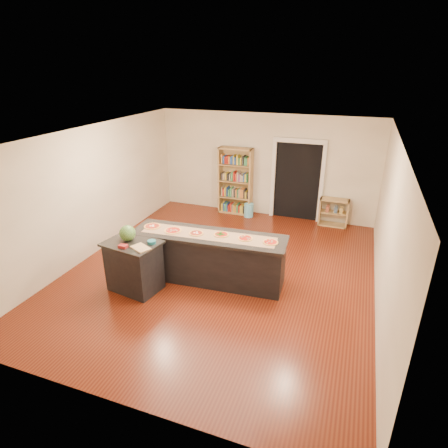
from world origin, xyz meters
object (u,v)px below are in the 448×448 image
(waste_bin, at_px, (249,210))
(watermelon, at_px, (127,233))
(low_shelf, at_px, (333,212))
(bookshelf, at_px, (235,181))
(kitchen_island, at_px, (209,257))
(side_counter, at_px, (134,266))

(waste_bin, relative_size, watermelon, 1.28)
(low_shelf, xyz_separation_m, waste_bin, (-2.27, -0.16, -0.18))
(low_shelf, height_order, waste_bin, low_shelf)
(low_shelf, relative_size, waste_bin, 1.95)
(bookshelf, height_order, low_shelf, bookshelf)
(kitchen_island, xyz_separation_m, watermelon, (-1.30, -0.73, 0.63))
(bookshelf, bearing_deg, side_counter, -96.77)
(low_shelf, relative_size, watermelon, 2.49)
(watermelon, bearing_deg, bookshelf, 81.81)
(side_counter, xyz_separation_m, waste_bin, (0.98, 4.26, -0.30))
(side_counter, xyz_separation_m, bookshelf, (0.52, 4.41, 0.44))
(kitchen_island, relative_size, bookshelf, 1.59)
(bookshelf, xyz_separation_m, waste_bin, (0.46, -0.16, -0.75))
(kitchen_island, height_order, bookshelf, bookshelf)
(side_counter, xyz_separation_m, watermelon, (-0.10, 0.05, 0.63))
(kitchen_island, xyz_separation_m, side_counter, (-1.19, -0.78, -0.00))
(side_counter, relative_size, waste_bin, 2.61)
(side_counter, xyz_separation_m, low_shelf, (3.25, 4.42, -0.12))
(bookshelf, relative_size, low_shelf, 2.54)
(bookshelf, xyz_separation_m, low_shelf, (2.73, 0.01, -0.57))
(low_shelf, bearing_deg, side_counter, -126.33)
(kitchen_island, height_order, watermelon, watermelon)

